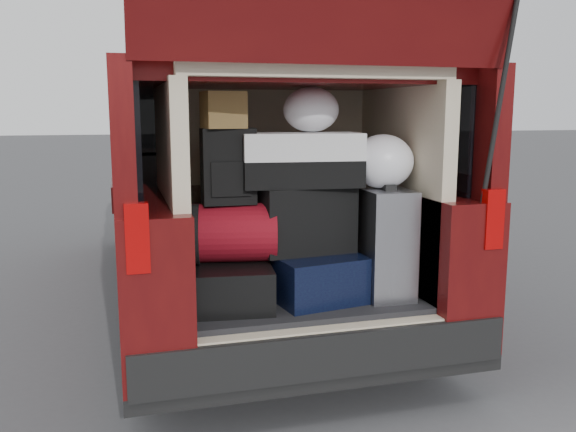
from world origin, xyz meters
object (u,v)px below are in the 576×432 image
object	(u,v)px
black_soft_case	(304,219)
backpack	(228,166)
twotone_duffel	(300,159)
red_duffel	(231,233)
navy_hardshell	(310,274)
silver_roller	(383,243)
black_hardshell	(232,283)

from	to	relation	value
black_soft_case	backpack	size ratio (longest dim) A/B	1.29
twotone_duffel	red_duffel	bearing A→B (deg)	-173.07
navy_hardshell	backpack	size ratio (longest dim) A/B	1.45
silver_roller	twotone_duffel	distance (m)	0.64
silver_roller	black_soft_case	distance (m)	0.45
black_hardshell	red_duffel	xyz separation A→B (m)	(0.01, 0.03, 0.26)
black_hardshell	backpack	distance (m)	0.61
navy_hardshell	twotone_duffel	bearing A→B (deg)	141.18
backpack	silver_roller	bearing A→B (deg)	-6.94
navy_hardshell	red_duffel	distance (m)	0.50
silver_roller	twotone_duffel	bearing A→B (deg)	167.23
black_hardshell	navy_hardshell	size ratio (longest dim) A/B	0.98
navy_hardshell	black_soft_case	world-z (taller)	black_soft_case
black_hardshell	navy_hardshell	world-z (taller)	navy_hardshell
black_soft_case	twotone_duffel	world-z (taller)	twotone_duffel
black_hardshell	twotone_duffel	xyz separation A→B (m)	(0.39, 0.04, 0.64)
twotone_duffel	black_soft_case	bearing A→B (deg)	17.31
silver_roller	backpack	world-z (taller)	backpack
backpack	twotone_duffel	xyz separation A→B (m)	(0.39, -0.00, 0.03)
black_hardshell	backpack	xyz separation A→B (m)	(-0.00, 0.04, 0.61)
navy_hardshell	twotone_duffel	xyz separation A→B (m)	(-0.05, 0.03, 0.62)
black_hardshell	twotone_duffel	size ratio (longest dim) A/B	0.87
navy_hardshell	twotone_duffel	size ratio (longest dim) A/B	0.89
red_duffel	black_soft_case	distance (m)	0.41
silver_roller	black_soft_case	bearing A→B (deg)	165.68
silver_roller	red_duffel	world-z (taller)	silver_roller
navy_hardshell	backpack	xyz separation A→B (m)	(-0.44, 0.03, 0.60)
black_hardshell	black_soft_case	size ratio (longest dim) A/B	1.10
red_duffel	black_soft_case	bearing A→B (deg)	12.68
black_hardshell	silver_roller	bearing A→B (deg)	1.21
black_soft_case	twotone_duffel	distance (m)	0.32
silver_roller	black_soft_case	world-z (taller)	black_soft_case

